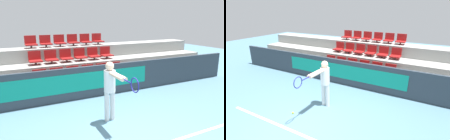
# 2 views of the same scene
# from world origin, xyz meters

# --- Properties ---
(barrier_wall) EXTENTS (12.78, 0.14, 1.09)m
(barrier_wall) POSITION_xyz_m (-0.01, 3.37, 0.55)
(barrier_wall) COLOR #2D3842
(barrier_wall) RESTS_ON ground
(bleacher_tier_front) EXTENTS (12.38, 0.93, 0.50)m
(bleacher_tier_front) POSITION_xyz_m (0.00, 3.92, 0.25)
(bleacher_tier_front) COLOR #9E9E99
(bleacher_tier_front) RESTS_ON ground
(bleacher_tier_middle) EXTENTS (12.38, 0.93, 1.00)m
(bleacher_tier_middle) POSITION_xyz_m (0.00, 4.85, 0.50)
(bleacher_tier_middle) COLOR #9E9E99
(bleacher_tier_middle) RESTS_ON ground
(bleacher_tier_back) EXTENTS (12.38, 0.93, 1.50)m
(bleacher_tier_back) POSITION_xyz_m (0.00, 5.78, 0.75)
(bleacher_tier_back) COLOR #9E9E99
(bleacher_tier_back) RESTS_ON ground
(stadium_chair_0) EXTENTS (0.45, 0.43, 0.48)m
(stadium_chair_0) POSITION_xyz_m (-1.43, 4.04, 0.70)
(stadium_chair_0) COLOR #333333
(stadium_chair_0) RESTS_ON bleacher_tier_front
(stadium_chair_1) EXTENTS (0.45, 0.43, 0.48)m
(stadium_chair_1) POSITION_xyz_m (-0.86, 4.04, 0.70)
(stadium_chair_1) COLOR #333333
(stadium_chair_1) RESTS_ON bleacher_tier_front
(stadium_chair_2) EXTENTS (0.45, 0.43, 0.48)m
(stadium_chair_2) POSITION_xyz_m (-0.29, 4.04, 0.70)
(stadium_chair_2) COLOR #333333
(stadium_chair_2) RESTS_ON bleacher_tier_front
(stadium_chair_3) EXTENTS (0.45, 0.43, 0.48)m
(stadium_chair_3) POSITION_xyz_m (0.29, 4.04, 0.70)
(stadium_chair_3) COLOR #333333
(stadium_chair_3) RESTS_ON bleacher_tier_front
(stadium_chair_4) EXTENTS (0.45, 0.43, 0.48)m
(stadium_chair_4) POSITION_xyz_m (0.86, 4.04, 0.70)
(stadium_chair_4) COLOR #333333
(stadium_chair_4) RESTS_ON bleacher_tier_front
(stadium_chair_5) EXTENTS (0.45, 0.43, 0.48)m
(stadium_chair_5) POSITION_xyz_m (1.43, 4.04, 0.70)
(stadium_chair_5) COLOR #333333
(stadium_chair_5) RESTS_ON bleacher_tier_front
(stadium_chair_6) EXTENTS (0.45, 0.43, 0.48)m
(stadium_chair_6) POSITION_xyz_m (-1.43, 4.97, 1.20)
(stadium_chair_6) COLOR #333333
(stadium_chair_6) RESTS_ON bleacher_tier_middle
(stadium_chair_7) EXTENTS (0.45, 0.43, 0.48)m
(stadium_chair_7) POSITION_xyz_m (-0.86, 4.97, 1.20)
(stadium_chair_7) COLOR #333333
(stadium_chair_7) RESTS_ON bleacher_tier_middle
(stadium_chair_8) EXTENTS (0.45, 0.43, 0.48)m
(stadium_chair_8) POSITION_xyz_m (-0.29, 4.97, 1.20)
(stadium_chair_8) COLOR #333333
(stadium_chair_8) RESTS_ON bleacher_tier_middle
(stadium_chair_9) EXTENTS (0.45, 0.43, 0.48)m
(stadium_chair_9) POSITION_xyz_m (0.29, 4.97, 1.20)
(stadium_chair_9) COLOR #333333
(stadium_chair_9) RESTS_ON bleacher_tier_middle
(stadium_chair_10) EXTENTS (0.45, 0.43, 0.48)m
(stadium_chair_10) POSITION_xyz_m (0.86, 4.97, 1.20)
(stadium_chair_10) COLOR #333333
(stadium_chair_10) RESTS_ON bleacher_tier_middle
(stadium_chair_11) EXTENTS (0.45, 0.43, 0.48)m
(stadium_chair_11) POSITION_xyz_m (1.43, 4.97, 1.20)
(stadium_chair_11) COLOR #333333
(stadium_chair_11) RESTS_ON bleacher_tier_middle
(stadium_chair_12) EXTENTS (0.45, 0.43, 0.48)m
(stadium_chair_12) POSITION_xyz_m (-1.43, 5.90, 1.69)
(stadium_chair_12) COLOR #333333
(stadium_chair_12) RESTS_ON bleacher_tier_back
(stadium_chair_13) EXTENTS (0.45, 0.43, 0.48)m
(stadium_chair_13) POSITION_xyz_m (-0.86, 5.90, 1.69)
(stadium_chair_13) COLOR #333333
(stadium_chair_13) RESTS_ON bleacher_tier_back
(stadium_chair_14) EXTENTS (0.45, 0.43, 0.48)m
(stadium_chair_14) POSITION_xyz_m (-0.29, 5.90, 1.69)
(stadium_chair_14) COLOR #333333
(stadium_chair_14) RESTS_ON bleacher_tier_back
(stadium_chair_15) EXTENTS (0.45, 0.43, 0.48)m
(stadium_chair_15) POSITION_xyz_m (0.29, 5.90, 1.69)
(stadium_chair_15) COLOR #333333
(stadium_chair_15) RESTS_ON bleacher_tier_back
(stadium_chair_16) EXTENTS (0.45, 0.43, 0.48)m
(stadium_chair_16) POSITION_xyz_m (0.86, 5.90, 1.69)
(stadium_chair_16) COLOR #333333
(stadium_chair_16) RESTS_ON bleacher_tier_back
(stadium_chair_17) EXTENTS (0.45, 0.43, 0.48)m
(stadium_chair_17) POSITION_xyz_m (1.43, 5.90, 1.69)
(stadium_chair_17) COLOR #333333
(stadium_chair_17) RESTS_ON bleacher_tier_back
(tennis_player) EXTENTS (0.30, 1.55, 1.58)m
(tennis_player) POSITION_xyz_m (-0.08, 1.45, 0.97)
(tennis_player) COLOR silver
(tennis_player) RESTS_ON ground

